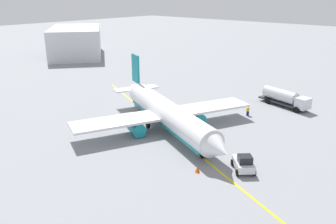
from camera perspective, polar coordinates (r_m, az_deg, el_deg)
ground_plane at (r=54.00m, az=0.00°, el=-3.00°), size 400.00×400.00×0.00m
airplane at (r=53.47m, az=-0.23°, el=-0.18°), size 32.09×29.05×9.68m
fuel_tanker at (r=68.33m, az=18.90°, el=2.30°), size 10.60×4.93×3.15m
pushback_tug at (r=42.73m, az=12.51°, el=-8.35°), size 4.03×4.03×2.20m
refueling_worker at (r=61.57m, az=13.19°, el=0.14°), size 0.63×0.55×1.71m
safety_cone_nose at (r=41.91m, az=4.94°, el=-9.52°), size 0.64×0.64×0.72m
safety_cone_wingtip at (r=44.71m, az=10.80°, el=-7.96°), size 0.52×0.52×0.58m
distant_hangar at (r=122.11m, az=-15.07°, el=11.27°), size 32.24×29.93×9.47m
taxi_line_marking at (r=54.00m, az=0.00°, el=-3.00°), size 56.96×24.18×0.01m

